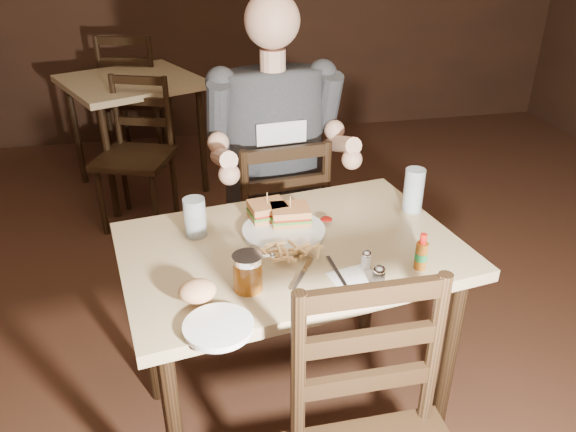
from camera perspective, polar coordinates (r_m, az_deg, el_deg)
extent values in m
cube|color=tan|center=(1.81, 0.32, -3.52)|extent=(1.16, 0.87, 0.04)
cylinder|color=black|center=(2.19, -14.07, -10.59)|extent=(0.05, 0.05, 0.73)
cylinder|color=black|center=(2.04, 15.93, -14.18)|extent=(0.05, 0.05, 0.73)
cylinder|color=black|center=(2.41, 8.23, -5.91)|extent=(0.05, 0.05, 0.73)
cube|color=tan|center=(3.89, -15.66, 13.00)|extent=(1.06, 1.06, 0.04)
cylinder|color=black|center=(3.62, -17.70, 5.13)|extent=(0.04, 0.04, 0.73)
cylinder|color=black|center=(4.20, -20.67, 7.80)|extent=(0.04, 0.04, 0.73)
cylinder|color=black|center=(3.84, -8.70, 7.48)|extent=(0.04, 0.04, 0.73)
cylinder|color=black|center=(4.39, -12.66, 9.78)|extent=(0.04, 0.04, 0.73)
cylinder|color=white|center=(1.86, -0.44, -1.65)|extent=(0.31, 0.31, 0.02)
ellipsoid|color=maroon|center=(1.92, 3.91, -0.32)|extent=(0.05, 0.05, 0.01)
cylinder|color=silver|center=(1.85, -9.42, -0.14)|extent=(0.08, 0.08, 0.13)
cylinder|color=silver|center=(2.03, 12.65, 2.56)|extent=(0.08, 0.08, 0.16)
cube|color=white|center=(1.65, 6.85, -6.40)|extent=(0.16, 0.15, 0.00)
cube|color=silver|center=(1.67, 5.09, -5.82)|extent=(0.02, 0.19, 0.00)
cube|color=silver|center=(1.66, 1.49, -5.86)|extent=(0.10, 0.16, 0.01)
cylinder|color=white|center=(1.47, -7.07, -11.24)|extent=(0.20, 0.20, 0.01)
ellipsoid|color=tan|center=(1.54, -9.19, -7.53)|extent=(0.12, 0.10, 0.06)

